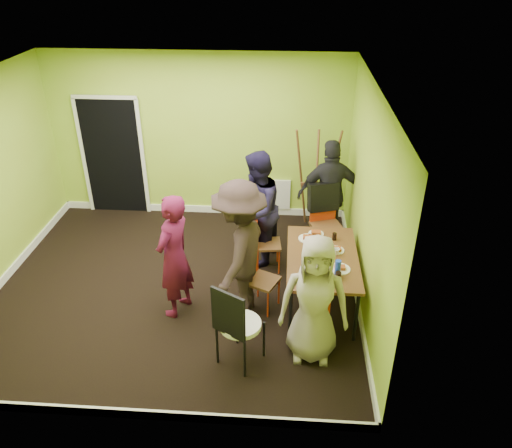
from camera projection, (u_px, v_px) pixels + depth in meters
The scene contains 28 objects.
ground at pixel (178, 286), 7.04m from camera, with size 5.00×5.00×0.00m, color black.
room_walls at pixel (171, 224), 6.59m from camera, with size 5.04×4.54×2.82m.
dining_table at pixel (322, 260), 6.37m from camera, with size 0.90×1.50×0.75m.
chair_left_far at pixel (263, 239), 7.20m from camera, with size 0.41×0.40×0.88m.
chair_left_near at pixel (258, 274), 6.44m from camera, with size 0.49×0.49×0.90m.
chair_back_end at pixel (324, 205), 7.51m from camera, with size 0.59×0.65×1.11m.
chair_front_end at pixel (315, 310), 5.85m from camera, with size 0.37×0.37×0.84m.
chair_bentwood at pixel (236, 322), 5.47m from camera, with size 0.58×0.58×1.09m.
easel at pixel (316, 182), 7.98m from camera, with size 0.72×0.68×1.79m.
plate_near_left at pixel (308, 239), 6.71m from camera, with size 0.26×0.26×0.01m, color white.
plate_near_right at pixel (309, 276), 5.97m from camera, with size 0.21×0.21×0.01m, color white.
plate_far_back at pixel (316, 234), 6.83m from camera, with size 0.21×0.21×0.01m, color white.
plate_far_front at pixel (323, 284), 5.82m from camera, with size 0.25×0.25×0.01m, color white.
plate_wall_back at pixel (336, 250), 6.46m from camera, with size 0.22×0.22×0.01m, color white.
plate_wall_front at pixel (340, 269), 6.09m from camera, with size 0.26×0.26×0.01m, color white.
thermos at pixel (323, 247), 6.37m from camera, with size 0.07×0.07×0.20m, color white.
blue_bottle at pixel (338, 268), 5.96m from camera, with size 0.07×0.07×0.19m, color blue.
orange_bottle at pixel (316, 245), 6.50m from camera, with size 0.04×0.04×0.08m, color red.
glass_mid at pixel (315, 244), 6.51m from camera, with size 0.07×0.07×0.10m, color black.
glass_back at pixel (334, 237), 6.67m from camera, with size 0.06×0.06×0.10m, color black.
glass_front at pixel (338, 276), 5.90m from camera, with size 0.07×0.07×0.09m, color black.
cup_a at pixel (308, 260), 6.18m from camera, with size 0.12×0.12×0.10m, color white.
cup_b at pixel (336, 251), 6.37m from camera, with size 0.09×0.09×0.08m, color white.
person_standing at pixel (174, 257), 6.19m from camera, with size 0.61×0.40×1.67m, color #500D2B.
person_left_far at pixel (257, 210), 7.18m from camera, with size 0.85×0.66×1.75m, color #191432.
person_left_near at pixel (240, 251), 6.13m from camera, with size 1.20×0.69×1.85m, color black.
person_back_end at pixel (330, 194), 7.65m from camera, with size 1.01×0.42×1.73m, color black.
person_front_end at pixel (314, 300), 5.50m from camera, with size 0.78×0.51×1.59m, color gray.
Camera 1 is at (1.50, -5.60, 4.24)m, focal length 35.00 mm.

